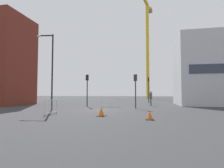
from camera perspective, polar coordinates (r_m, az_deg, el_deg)
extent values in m
plane|color=#333335|center=(17.28, -3.85, -8.30)|extent=(160.00, 160.00, 0.00)
cube|color=#B7B7BC|center=(27.88, 31.73, 3.81)|extent=(11.35, 7.07, 9.37)
cylinder|color=gold|center=(53.34, 11.47, 10.28)|extent=(0.90, 0.90, 27.61)
cube|color=gold|center=(56.27, 10.76, 25.03)|extent=(3.48, 12.92, 0.70)
cube|color=slate|center=(61.93, 12.20, 22.30)|extent=(1.56, 2.02, 1.10)
cylinder|color=black|center=(17.62, -18.81, 3.73)|extent=(0.14, 0.14, 7.23)
cube|color=black|center=(18.62, -20.63, 14.47)|extent=(1.37, 0.28, 0.10)
ellipsoid|color=silver|center=(18.89, -22.59, 14.19)|extent=(0.44, 0.24, 0.16)
cylinder|color=#232326|center=(29.95, 11.79, -2.57)|extent=(0.12, 0.12, 3.59)
cube|color=#232326|center=(30.04, 11.75, 1.53)|extent=(0.24, 0.28, 0.70)
sphere|color=red|center=(29.88, 11.74, 1.97)|extent=(0.11, 0.11, 0.11)
sphere|color=#3C2905|center=(29.87, 11.75, 1.55)|extent=(0.11, 0.11, 0.11)
sphere|color=#07330F|center=(29.85, 11.75, 1.13)|extent=(0.11, 0.11, 0.11)
cylinder|color=black|center=(21.39, -8.06, -3.05)|extent=(0.12, 0.12, 3.14)
cube|color=black|center=(21.47, -8.02, 2.08)|extent=(0.37, 0.35, 0.70)
sphere|color=red|center=(21.45, -8.47, 2.68)|extent=(0.11, 0.11, 0.11)
sphere|color=#3C2905|center=(21.43, -8.47, 2.09)|extent=(0.11, 0.11, 0.11)
sphere|color=#07330F|center=(21.41, -8.48, 1.51)|extent=(0.11, 0.11, 0.11)
cylinder|color=#2D2D30|center=(18.67, 7.65, -3.45)|extent=(0.12, 0.12, 2.88)
cube|color=#2D2D30|center=(18.74, 7.61, 2.03)|extent=(0.35, 0.33, 0.70)
sphere|color=#390605|center=(18.84, 7.13, 2.67)|extent=(0.11, 0.11, 0.11)
sphere|color=#3C2905|center=(18.82, 7.13, 2.01)|extent=(0.11, 0.11, 0.11)
sphere|color=green|center=(18.80, 7.14, 1.34)|extent=(0.11, 0.11, 0.11)
cylinder|color=#2D844C|center=(22.74, 12.55, -5.85)|extent=(0.14, 0.14, 0.88)
cylinder|color=#2D844C|center=(22.94, 12.43, -5.82)|extent=(0.14, 0.14, 0.88)
cylinder|color=#4C4C51|center=(22.81, 12.46, -3.81)|extent=(0.34, 0.34, 0.73)
sphere|color=#8C6647|center=(22.81, 12.45, -2.59)|extent=(0.24, 0.24, 0.24)
cube|color=#B2B5BA|center=(14.34, -19.12, -5.01)|extent=(0.10, 1.95, 0.06)
cube|color=#B2B5BA|center=(14.41, -19.18, -8.79)|extent=(0.10, 1.95, 0.06)
cylinder|color=#B2B5BA|center=(13.62, -20.96, -7.31)|extent=(0.04, 0.04, 1.05)
cylinder|color=#B2B5BA|center=(14.37, -19.15, -7.11)|extent=(0.04, 0.04, 1.05)
cylinder|color=#B2B5BA|center=(15.14, -17.53, -6.92)|extent=(0.04, 0.04, 1.05)
cube|color=#B2B5BA|center=(20.16, -0.71, -4.56)|extent=(2.19, 0.19, 0.06)
cube|color=#B2B5BA|center=(20.20, -0.72, -7.25)|extent=(2.19, 0.19, 0.06)
cylinder|color=#B2B5BA|center=(20.46, -3.39, -6.00)|extent=(0.04, 0.04, 1.05)
cylinder|color=#B2B5BA|center=(20.18, -0.72, -6.05)|extent=(0.04, 0.04, 1.05)
cylinder|color=#B2B5BA|center=(19.94, 2.03, -6.08)|extent=(0.04, 0.04, 1.05)
cube|color=black|center=(12.44, -3.48, -10.29)|extent=(0.60, 0.60, 0.03)
cone|color=#E55B0F|center=(12.41, -3.48, -8.96)|extent=(0.46, 0.46, 0.61)
cube|color=black|center=(11.01, 12.20, -11.18)|extent=(0.51, 0.51, 0.03)
cone|color=#E55B0F|center=(10.97, 12.19, -9.93)|extent=(0.39, 0.39, 0.51)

